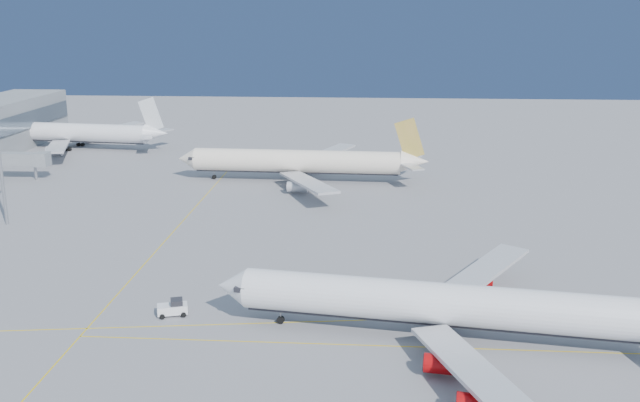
{
  "coord_description": "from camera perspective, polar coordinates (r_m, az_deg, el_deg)",
  "views": [
    {
      "loc": [
        -2.91,
        -96.65,
        41.11
      ],
      "look_at": [
        -11.68,
        30.05,
        7.0
      ],
      "focal_mm": 40.0,
      "sensor_mm": 36.0,
      "label": 1
    }
  ],
  "objects": [
    {
      "name": "airliner_third",
      "position": [
        230.72,
        -19.08,
        5.19
      ],
      "size": [
        61.07,
        55.96,
        16.38
      ],
      "rotation": [
        0.0,
        0.0,
        -0.11
      ],
      "color": "white",
      "rests_on": "ground"
    },
    {
      "name": "airliner_virgin",
      "position": [
        93.34,
        10.46,
        -8.22
      ],
      "size": [
        62.53,
        55.7,
        15.44
      ],
      "rotation": [
        0.0,
        0.0,
        -0.14
      ],
      "color": "white",
      "rests_on": "ground"
    },
    {
      "name": "airliner_etihad",
      "position": [
        175.83,
        -1.44,
        3.17
      ],
      "size": [
        62.48,
        57.76,
        16.32
      ],
      "rotation": [
        0.0,
        0.0,
        -0.04
      ],
      "color": "silver",
      "rests_on": "ground"
    },
    {
      "name": "pushback_tug",
      "position": [
        102.16,
        -11.66,
        -8.37
      ],
      "size": [
        4.54,
        3.45,
        2.32
      ],
      "rotation": [
        0.0,
        0.0,
        0.29
      ],
      "color": "white",
      "rests_on": "ground"
    },
    {
      "name": "ground",
      "position": [
        105.07,
        5.28,
        -8.07
      ],
      "size": [
        500.0,
        500.0,
        0.0
      ],
      "primitive_type": "plane",
      "color": "slate",
      "rests_on": "ground"
    },
    {
      "name": "jet_bridge",
      "position": [
        194.6,
        -23.77,
        3.11
      ],
      "size": [
        23.6,
        3.6,
        6.9
      ],
      "color": "gray",
      "rests_on": "ground"
    },
    {
      "name": "taxiway_lines",
      "position": [
        111.51,
        -2.41,
        -6.61
      ],
      "size": [
        118.86,
        140.0,
        0.02
      ],
      "color": "gold",
      "rests_on": "ground"
    }
  ]
}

